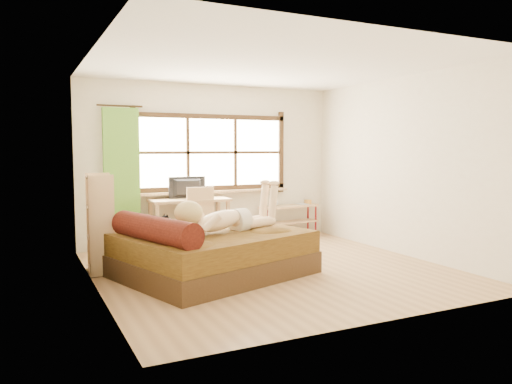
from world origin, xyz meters
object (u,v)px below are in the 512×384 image
pipe_shelf (289,214)px  desk (189,205)px  chair (203,216)px  woman (225,206)px  kitten (156,224)px  bookshelf (100,223)px  bed (210,252)px

pipe_shelf → desk: bearing=176.9°
chair → pipe_shelf: (1.85, 0.48, -0.13)m
woman → desk: size_ratio=1.19×
kitten → pipe_shelf: 3.52m
desk → chair: 0.40m
pipe_shelf → bookshelf: (-3.52, -1.22, 0.22)m
chair → woman: bearing=-97.4°
bed → desk: bed is taller
chair → desk: bearing=107.5°
pipe_shelf → bookshelf: bearing=-167.5°
pipe_shelf → bookshelf: size_ratio=0.93×
bed → pipe_shelf: bearing=23.5°
bed → desk: bearing=62.2°
kitten → bookshelf: bookshelf is taller
bookshelf → chair: bearing=28.1°
bed → kitten: bed is taller
bed → kitten: size_ratio=7.96×
desk → bookshelf: 1.92m
desk → bookshelf: bookshelf is taller
kitten → woman: bearing=-27.3°
chair → kitten: bearing=-127.0°
kitten → desk: size_ratio=0.26×
pipe_shelf → bookshelf: bookshelf is taller
woman → pipe_shelf: (2.09, 2.03, -0.46)m
woman → desk: (0.14, 1.91, -0.19)m
woman → bookshelf: bookshelf is taller
desk → woman: bearing=-92.7°
woman → kitten: woman is taller
kitten → chair: bearing=34.0°
pipe_shelf → chair: bearing=-172.1°
bookshelf → kitten: bearing=-45.1°
bed → bookshelf: 1.49m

